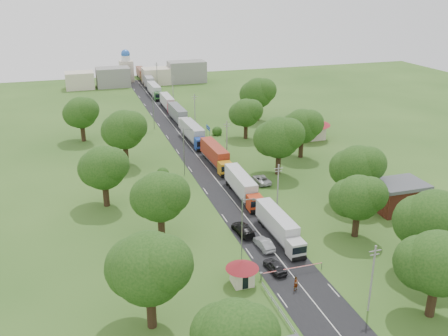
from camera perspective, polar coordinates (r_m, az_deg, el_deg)
name	(u,v)px	position (r m, az deg, el deg)	size (l,w,h in m)	color
ground	(233,201)	(90.40, 1.08, -3.82)	(260.00, 260.00, 0.00)	#2D531B
road	(204,164)	(108.08, -2.30, 0.42)	(8.00, 200.00, 0.04)	black
boom_barrier	(283,271)	(69.09, 6.74, -11.56)	(9.22, 0.35, 1.18)	slate
guard_booth	(242,270)	(66.50, 2.09, -11.53)	(4.40, 4.40, 3.45)	beige
guard_rail	(289,328)	(60.95, 7.41, -17.64)	(0.10, 17.00, 1.70)	slate
info_sign	(208,130)	(122.16, -1.83, 4.34)	(0.12, 3.10, 4.10)	slate
pole_0	(372,278)	(62.79, 16.55, -11.92)	(1.60, 0.24, 9.00)	gray
pole_1	(278,188)	(84.38, 6.17, -2.34)	(1.60, 0.24, 9.00)	gray
pole_2	(227,140)	(108.93, 0.32, 3.21)	(1.60, 0.24, 9.00)	gray
pole_3	(195,110)	(134.84, -3.35, 6.65)	(1.60, 0.24, 9.00)	gray
pole_4	(173,89)	(161.44, -5.86, 8.96)	(1.60, 0.24, 9.00)	gray
pole_5	(157,74)	(188.45, -7.67, 10.60)	(1.60, 0.24, 9.00)	gray
lamp_0	(243,227)	(69.42, 2.19, -6.80)	(2.03, 0.22, 10.00)	slate
lamp_1	(185,150)	(100.43, -4.53, 2.11)	(2.03, 0.22, 10.00)	slate
lamp_2	(154,109)	(133.43, -8.01, 6.71)	(2.03, 0.22, 10.00)	slate
tree_0	(437,262)	(63.25, 23.20, -9.89)	(8.80, 8.80, 11.07)	#382616
tree_1	(434,220)	(71.86, 22.92, -5.51)	(9.60, 9.60, 12.05)	#382616
tree_2	(358,197)	(78.69, 15.07, -3.23)	(8.00, 8.00, 10.10)	#382616
tree_3	(357,167)	(89.30, 15.01, 0.13)	(8.80, 8.80, 11.07)	#382616
tree_4	(279,137)	(100.89, 6.28, 3.51)	(9.60, 9.60, 12.05)	#382616
tree_5	(302,126)	(111.69, 8.89, 4.76)	(8.80, 8.80, 11.07)	#382616
tree_6	(246,113)	(124.22, 2.50, 6.34)	(8.00, 8.00, 10.10)	#382616
tree_7	(258,93)	(140.71, 3.89, 8.57)	(9.60, 9.60, 12.05)	#382616
tree_8	(234,335)	(49.16, 1.19, -18.52)	(8.00, 8.00, 10.10)	#382616
tree_9	(148,267)	(56.88, -8.64, -11.15)	(9.60, 9.60, 12.05)	#382616
tree_10	(160,196)	(75.35, -7.36, -3.23)	(8.80, 8.80, 11.07)	#382616
tree_11	(103,167)	(88.48, -13.62, 0.07)	(8.80, 8.80, 11.07)	#382616
tree_12	(124,129)	(107.70, -11.36, 4.34)	(9.60, 9.60, 12.05)	#382616
tree_13	(81,112)	(126.68, -16.04, 6.12)	(8.80, 8.80, 11.07)	#382616
house_brick	(399,196)	(91.13, 19.32, -3.04)	(8.60, 6.60, 5.20)	maroon
house_cream	(309,125)	(126.32, 9.72, 4.91)	(10.08, 10.08, 5.80)	beige
distant_town	(142,76)	(192.78, -9.35, 10.38)	(52.00, 8.00, 8.00)	gray
church	(126,68)	(199.68, -11.10, 11.19)	(5.00, 5.00, 12.30)	beige
truck_0	(279,226)	(77.66, 6.32, -6.62)	(2.56, 14.20, 3.93)	#BBBBBB
truck_1	(242,186)	(91.37, 2.12, -2.05)	(2.75, 14.91, 4.13)	#B83315
truck_2	(216,155)	(106.89, -0.93, 1.47)	(3.03, 15.30, 4.23)	#C38216
truck_3	(194,133)	(122.31, -3.50, 3.99)	(3.14, 15.67, 4.33)	navy
truck_4	(178,115)	(139.93, -5.23, 6.10)	(2.90, 15.37, 4.26)	silver
truck_5	(168,102)	(155.10, -6.44, 7.47)	(2.45, 14.24, 3.95)	#B01B36
truck_6	(155,90)	(172.22, -7.91, 8.77)	(2.77, 14.78, 4.09)	#246024
truck_7	(149,81)	(187.57, -8.59, 9.76)	(2.97, 15.39, 4.26)	#A3A3A3
truck_8	(142,73)	(205.20, -9.41, 10.63)	(2.51, 14.60, 4.05)	brown
car_lane_front	(275,266)	(70.13, 5.85, -11.11)	(1.79, 4.44, 1.51)	black
car_lane_mid	(264,244)	(75.32, 4.59, -8.63)	(1.61, 4.62, 1.52)	#919398
car_lane_rear	(243,229)	(79.16, 2.19, -6.98)	(2.26, 5.56, 1.61)	black
car_verge_near	(262,180)	(98.21, 4.32, -1.33)	(2.47, 5.36, 1.49)	silver
car_verge_far	(214,144)	(119.07, -1.13, 2.73)	(1.59, 3.94, 1.34)	#585960
pedestrian_near	(296,284)	(66.51, 8.22, -12.97)	(0.71, 0.47, 1.96)	gray
pedestrian_booth	(246,274)	(67.84, 2.48, -12.06)	(0.89, 0.70, 1.84)	gray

